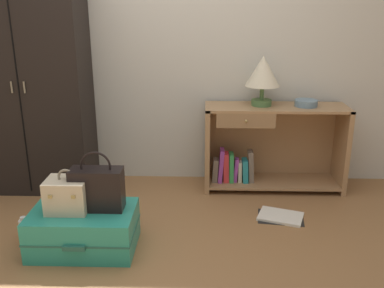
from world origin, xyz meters
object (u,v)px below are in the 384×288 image
(suitcase_large, at_px, (84,229))
(open_book_on_floor, at_px, (281,217))
(bookshelf, at_px, (267,147))
(handbag, at_px, (97,188))
(wardrobe, at_px, (30,82))
(bowl, at_px, (306,103))
(train_case, at_px, (67,195))
(table_lamp, at_px, (263,73))
(bottle, at_px, (25,230))

(suitcase_large, height_order, open_book_on_floor, suitcase_large)
(bookshelf, relative_size, handbag, 3.02)
(wardrobe, distance_m, bowl, 2.31)
(train_case, height_order, open_book_on_floor, train_case)
(suitcase_large, distance_m, handbag, 0.30)
(wardrobe, bearing_deg, bookshelf, 1.41)
(handbag, bearing_deg, train_case, -170.45)
(table_lamp, distance_m, bowl, 0.44)
(bookshelf, bearing_deg, bottle, -150.57)
(table_lamp, xyz_separation_m, handbag, (-1.17, -1.03, -0.59))
(open_book_on_floor, bearing_deg, bookshelf, 93.69)
(bottle, bearing_deg, open_book_on_floor, 12.47)
(bookshelf, bearing_deg, handbag, -140.23)
(open_book_on_floor, bearing_deg, train_case, -162.39)
(bottle, bearing_deg, bookshelf, 29.43)
(wardrobe, distance_m, bookshelf, 2.08)
(wardrobe, relative_size, bookshelf, 1.56)
(suitcase_large, distance_m, bottle, 0.44)
(wardrobe, xyz_separation_m, train_case, (0.58, -1.01, -0.55))
(wardrobe, xyz_separation_m, bowl, (2.30, 0.03, -0.17))
(bookshelf, relative_size, bowl, 6.32)
(bookshelf, distance_m, table_lamp, 0.65)
(bookshelf, xyz_separation_m, train_case, (-1.42, -1.06, 0.02))
(bowl, relative_size, handbag, 0.48)
(bowl, bearing_deg, train_case, -148.83)
(bowl, height_order, train_case, bowl)
(bowl, bearing_deg, bottle, -154.69)
(wardrobe, bearing_deg, suitcase_large, -56.68)
(table_lamp, distance_m, handbag, 1.66)
(bookshelf, height_order, open_book_on_floor, bookshelf)
(train_case, height_order, handbag, handbag)
(bookshelf, height_order, bottle, bookshelf)
(table_lamp, bearing_deg, bowl, -2.87)
(wardrobe, xyz_separation_m, open_book_on_floor, (2.04, -0.55, -0.92))
(bowl, relative_size, open_book_on_floor, 0.50)
(table_lamp, distance_m, open_book_on_floor, 1.17)
(wardrobe, distance_m, table_lamp, 1.93)
(bookshelf, distance_m, open_book_on_floor, 0.70)
(train_case, bearing_deg, handbag, 9.55)
(handbag, bearing_deg, bottle, 176.34)
(table_lamp, bearing_deg, handbag, -138.58)
(train_case, bearing_deg, bowl, 31.17)
(table_lamp, distance_m, train_case, 1.83)
(bowl, bearing_deg, wardrobe, -179.28)
(bowl, xyz_separation_m, suitcase_large, (-1.63, -1.04, -0.63))
(table_lamp, xyz_separation_m, open_book_on_floor, (0.11, -0.60, -1.00))
(table_lamp, bearing_deg, suitcase_large, -139.96)
(bookshelf, relative_size, open_book_on_floor, 3.13)
(bookshelf, relative_size, bottle, 6.41)
(suitcase_large, height_order, bottle, suitcase_large)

